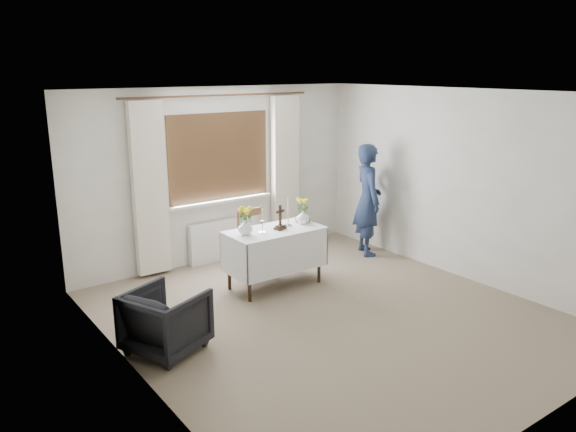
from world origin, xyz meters
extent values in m
plane|color=gray|center=(0.00, 0.00, 0.00)|extent=(5.00, 5.00, 0.00)
cube|color=white|center=(0.01, 1.12, 0.38)|extent=(1.24, 0.64, 0.76)
imported|color=black|center=(-1.85, 0.35, 0.32)|extent=(0.92, 0.91, 0.64)
imported|color=#21314E|center=(1.89, 1.39, 0.84)|extent=(0.62, 0.72, 1.67)
cube|color=silver|center=(0.00, 2.42, 0.30)|extent=(1.10, 0.10, 0.60)
imported|color=white|center=(-0.41, 1.15, 0.86)|extent=(0.20, 0.20, 0.19)
imported|color=white|center=(0.47, 1.13, 0.85)|extent=(0.18, 0.18, 0.18)
cylinder|color=brown|center=(0.52, 1.21, 0.80)|extent=(0.23, 0.23, 0.07)
camera|label=1|loc=(-3.88, -4.49, 2.76)|focal=35.00mm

